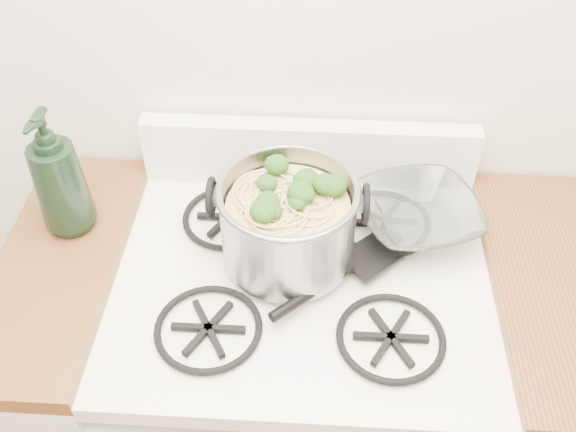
{
  "coord_description": "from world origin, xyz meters",
  "views": [
    {
      "loc": [
        0.02,
        0.41,
        1.9
      ],
      "look_at": [
        -0.03,
        1.3,
        1.03
      ],
      "focal_mm": 40.0,
      "sensor_mm": 36.0,
      "label": 1
    }
  ],
  "objects_px": {
    "gas_range": "(300,396)",
    "glass_bowl": "(417,221)",
    "stock_pot": "(288,223)",
    "spatula": "(371,255)",
    "bottle": "(57,173)"
  },
  "relations": [
    {
      "from": "gas_range",
      "to": "glass_bowl",
      "type": "height_order",
      "value": "glass_bowl"
    },
    {
      "from": "gas_range",
      "to": "spatula",
      "type": "relative_size",
      "value": 2.98
    },
    {
      "from": "glass_bowl",
      "to": "bottle",
      "type": "relative_size",
      "value": 0.35
    },
    {
      "from": "stock_pot",
      "to": "bottle",
      "type": "xyz_separation_m",
      "value": [
        -0.47,
        0.06,
        0.05
      ]
    },
    {
      "from": "gas_range",
      "to": "bottle",
      "type": "bearing_deg",
      "value": 168.49
    },
    {
      "from": "bottle",
      "to": "stock_pot",
      "type": "bearing_deg",
      "value": -2.24
    },
    {
      "from": "spatula",
      "to": "glass_bowl",
      "type": "relative_size",
      "value": 3.04
    },
    {
      "from": "glass_bowl",
      "to": "stock_pot",
      "type": "bearing_deg",
      "value": -159.79
    },
    {
      "from": "spatula",
      "to": "bottle",
      "type": "bearing_deg",
      "value": -137.84
    },
    {
      "from": "gas_range",
      "to": "stock_pot",
      "type": "relative_size",
      "value": 3.01
    },
    {
      "from": "spatula",
      "to": "glass_bowl",
      "type": "distance_m",
      "value": 0.14
    },
    {
      "from": "bottle",
      "to": "spatula",
      "type": "bearing_deg",
      "value": -0.75
    },
    {
      "from": "gas_range",
      "to": "bottle",
      "type": "xyz_separation_m",
      "value": [
        -0.5,
        0.1,
        0.63
      ]
    },
    {
      "from": "glass_bowl",
      "to": "bottle",
      "type": "bearing_deg",
      "value": -176.86
    },
    {
      "from": "gas_range",
      "to": "glass_bowl",
      "type": "xyz_separation_m",
      "value": [
        0.24,
        0.14,
        0.5
      ]
    }
  ]
}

